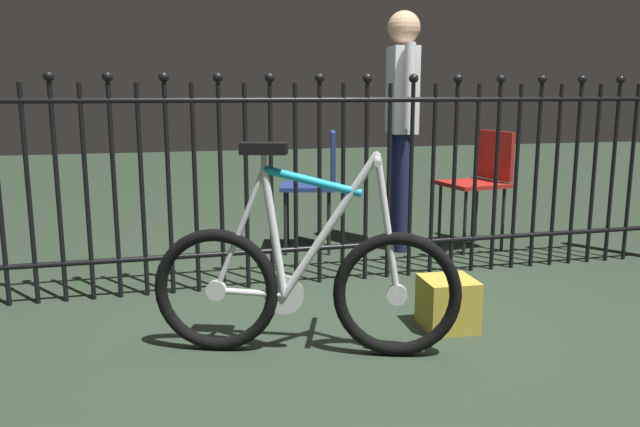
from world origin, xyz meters
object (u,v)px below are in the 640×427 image
Objects in this scene: chair_red at (482,176)px; person_visitor at (402,109)px; chair_navy at (318,178)px; bicycle at (305,283)px; display_crate at (448,304)px.

chair_red is 0.79m from person_visitor.
chair_red is at bearing -10.26° from chair_navy.
chair_navy reaches higher than chair_red.
bicycle is 2.16m from person_visitor.
person_visitor is 1.87m from display_crate.
bicycle is 2.37m from chair_red.
chair_red is 3.43× the size of display_crate.
chair_red is (1.20, -0.22, 0.00)m from chair_navy.
display_crate is (0.23, -1.71, -0.42)m from chair_navy.
chair_red is 0.51× the size of person_visitor.
person_visitor is (-0.61, 0.10, 0.49)m from chair_red.
chair_navy is 0.78m from person_visitor.
bicycle reaches higher than chair_navy.
display_crate is (-0.97, -1.49, -0.42)m from chair_red.
person_visitor is at bearing 56.83° from bicycle.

